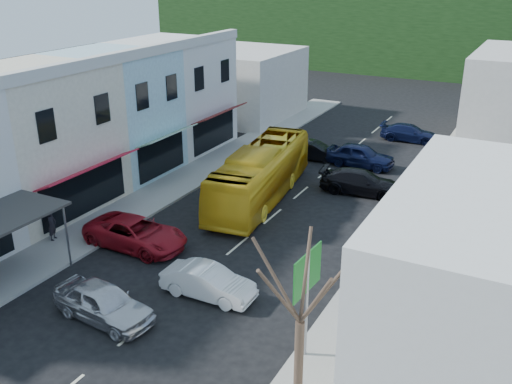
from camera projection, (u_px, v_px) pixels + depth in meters
name	position (u px, v px, depth m)	size (l,w,h in m)	color
ground	(194.00, 282.00, 25.36)	(120.00, 120.00, 0.00)	black
sidewalk_left	(182.00, 182.00, 36.77)	(3.00, 52.00, 0.15)	gray
sidewalk_right	(415.00, 228.00, 30.34)	(3.00, 52.00, 0.15)	gray
shopfront_row	(59.00, 132.00, 33.33)	(8.25, 30.00, 8.00)	silver
distant_block_left	(246.00, 84.00, 51.58)	(8.00, 10.00, 6.00)	#B7B2A8
hillside	(449.00, 14.00, 76.96)	(80.00, 26.00, 14.00)	black
bus	(261.00, 175.00, 33.76)	(2.50, 11.60, 3.10)	gold
car_silver	(103.00, 304.00, 22.53)	(1.80, 4.40, 1.40)	silver
car_white	(208.00, 282.00, 24.08)	(1.80, 4.40, 1.40)	silver
car_red	(136.00, 234.00, 28.32)	(1.90, 4.60, 1.40)	maroon
car_black_near	(361.00, 182.00, 34.94)	(1.84, 4.50, 1.40)	black
car_navy_mid	(360.00, 157.00, 39.52)	(1.80, 4.40, 1.40)	black
car_black_far	(313.00, 150.00, 40.92)	(1.80, 4.40, 1.40)	black
car_navy_far	(410.00, 132.00, 45.17)	(1.84, 4.50, 1.40)	black
pedestrian_left	(52.00, 224.00, 28.67)	(0.60, 0.40, 1.70)	black
direction_sign	(306.00, 305.00, 19.75)	(0.36, 1.99, 4.39)	#125E1B
street_tree	(300.00, 322.00, 16.22)	(2.93, 2.93, 7.47)	#3C2D23
traffic_signal	(465.00, 103.00, 48.00)	(0.67, 0.97, 4.41)	black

